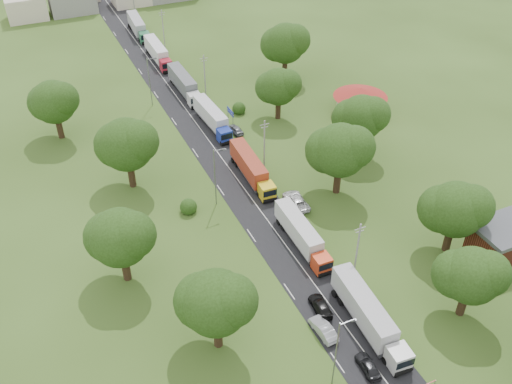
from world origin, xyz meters
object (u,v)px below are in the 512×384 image
info_sign (230,115)px  car_lane_mid (323,329)px  car_lane_front (368,366)px  truck_0 (368,314)px

info_sign → car_lane_mid: bearing=-99.6°
car_lane_front → car_lane_mid: car_lane_mid is taller
info_sign → car_lane_front: info_sign is taller
info_sign → car_lane_front: 55.60m
car_lane_front → car_lane_mid: bearing=-68.8°
truck_0 → car_lane_front: size_ratio=3.71×
truck_0 → car_lane_front: 6.38m
truck_0 → car_lane_mid: (-5.24, 1.25, -1.42)m
car_lane_front → truck_0: bearing=-117.3°
truck_0 → car_lane_mid: truck_0 is taller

